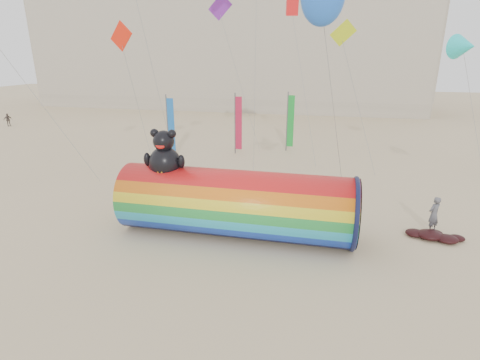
% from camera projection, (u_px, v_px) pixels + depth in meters
% --- Properties ---
extents(ground, '(160.00, 160.00, 0.00)m').
position_uv_depth(ground, '(223.00, 236.00, 17.89)').
color(ground, '#CCB58C').
rests_on(ground, ground).
extents(hotel_building, '(60.40, 15.40, 20.60)m').
position_uv_depth(hotel_building, '(226.00, 40.00, 59.54)').
color(hotel_building, '#B7AD99').
rests_on(hotel_building, ground).
extents(windsock_assembly, '(10.99, 3.35, 5.07)m').
position_uv_depth(windsock_assembly, '(236.00, 202.00, 17.62)').
color(windsock_assembly, red).
rests_on(windsock_assembly, ground).
extents(kite_handler, '(0.78, 0.75, 1.80)m').
position_uv_depth(kite_handler, '(434.00, 214.00, 18.15)').
color(kite_handler, '#57575E').
rests_on(kite_handler, ground).
extents(fabric_bundle, '(2.62, 1.35, 0.41)m').
position_uv_depth(fabric_bundle, '(434.00, 236.00, 17.61)').
color(fabric_bundle, '#36090B').
rests_on(fabric_bundle, ground).
extents(festival_banners, '(10.01, 4.53, 5.20)m').
position_uv_depth(festival_banners, '(234.00, 124.00, 31.84)').
color(festival_banners, '#59595E').
rests_on(festival_banners, ground).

